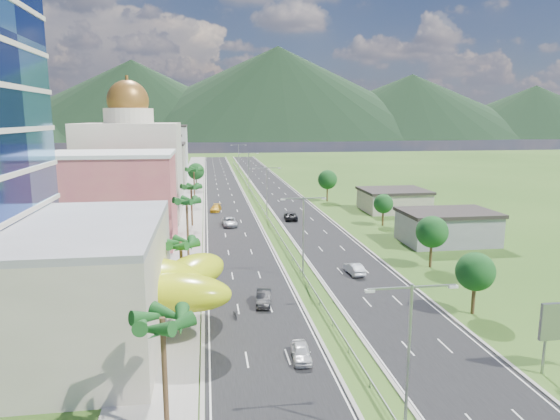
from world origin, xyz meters
name	(u,v)px	position (x,y,z in m)	size (l,w,h in m)	color
ground	(319,305)	(0.00, 0.00, 0.00)	(500.00, 500.00, 0.00)	#2D5119
road_left	(224,192)	(-7.50, 90.00, 0.02)	(11.00, 260.00, 0.04)	black
road_right	(276,191)	(7.50, 90.00, 0.02)	(11.00, 260.00, 0.04)	black
sidewalk_left	(191,193)	(-17.00, 90.00, 0.06)	(7.00, 260.00, 0.12)	gray
median_guardrail	(257,199)	(0.00, 71.99, 0.62)	(0.10, 216.06, 0.76)	gray
streetlight_median_a	(409,348)	(0.00, -25.00, 6.75)	(6.04, 0.25, 11.00)	gray
streetlight_median_b	(303,229)	(0.00, 10.00, 6.75)	(6.04, 0.25, 11.00)	gray
streetlight_median_c	(267,187)	(0.00, 50.00, 6.75)	(6.04, 0.25, 11.00)	gray
streetlight_median_d	(249,167)	(0.00, 95.00, 6.75)	(6.04, 0.25, 11.00)	gray
streetlight_median_e	(239,155)	(0.00, 140.00, 6.75)	(6.04, 0.25, 11.00)	gray
lime_canopy	(133,283)	(-20.00, -4.00, 4.99)	(18.00, 15.00, 7.40)	#B8C913
pink_shophouse	(113,201)	(-28.00, 32.00, 7.50)	(20.00, 15.00, 15.00)	#C3505D
domed_building	(131,165)	(-28.00, 55.00, 11.35)	(20.00, 20.00, 28.70)	beige
midrise_grey	(150,169)	(-27.00, 80.00, 8.00)	(16.00, 15.00, 16.00)	gray
midrise_beige	(158,167)	(-27.00, 102.00, 6.50)	(16.00, 15.00, 13.00)	#A39C86
midrise_white	(164,153)	(-27.00, 125.00, 9.00)	(16.00, 15.00, 18.00)	silver
shed_near	(447,229)	(28.00, 25.00, 2.50)	(15.00, 10.00, 5.00)	gray
shed_far	(394,201)	(30.00, 55.00, 2.20)	(14.00, 12.00, 4.40)	#A39C86
palm_tree_a	(162,325)	(-15.50, -22.00, 8.02)	(3.60, 3.60, 9.10)	#47301C
palm_tree_b	(181,246)	(-15.50, 2.00, 7.06)	(3.60, 3.60, 8.10)	#47301C
palm_tree_c	(187,203)	(-15.50, 22.00, 8.50)	(3.60, 3.60, 9.60)	#47301C
palm_tree_d	(191,188)	(-15.50, 45.00, 7.54)	(3.60, 3.60, 8.60)	#47301C
palm_tree_e	(194,171)	(-15.50, 70.00, 8.31)	(3.60, 3.60, 9.40)	#47301C
leafy_tree_lfar	(196,171)	(-15.50, 95.00, 5.58)	(4.90, 4.90, 8.05)	#47301C
leafy_tree_ra	(475,272)	(16.00, -5.00, 4.78)	(4.20, 4.20, 6.90)	#47301C
leafy_tree_rb	(432,232)	(19.00, 12.00, 5.18)	(4.55, 4.55, 7.47)	#47301C
leafy_tree_rc	(383,204)	(22.00, 40.00, 4.37)	(3.85, 3.85, 6.33)	#47301C
leafy_tree_rd	(327,180)	(18.00, 70.00, 5.58)	(4.90, 4.90, 8.05)	#47301C
mountain_ridge	(278,139)	(60.00, 450.00, 0.00)	(860.00, 140.00, 90.00)	black
car_white_near_left	(301,352)	(-4.57, -12.65, 0.73)	(1.63, 4.04, 1.38)	silver
car_dark_left	(264,298)	(-6.33, 1.07, 0.81)	(1.62, 4.66, 1.54)	black
car_silver_mid_left	(229,222)	(-8.20, 43.95, 0.85)	(2.69, 5.84, 1.62)	#AEB0B6
car_yellow_far_left	(216,208)	(-10.55, 59.86, 0.79)	(2.09, 5.14, 1.49)	gold
car_silver_right	(354,269)	(7.24, 10.42, 0.80)	(1.61, 4.61, 1.52)	#B8BAC1
car_dark_far_right	(291,216)	(4.80, 48.15, 0.82)	(2.59, 5.61, 1.56)	black
motorcycle	(235,313)	(-9.80, -2.41, 0.58)	(0.51, 1.67, 1.07)	black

